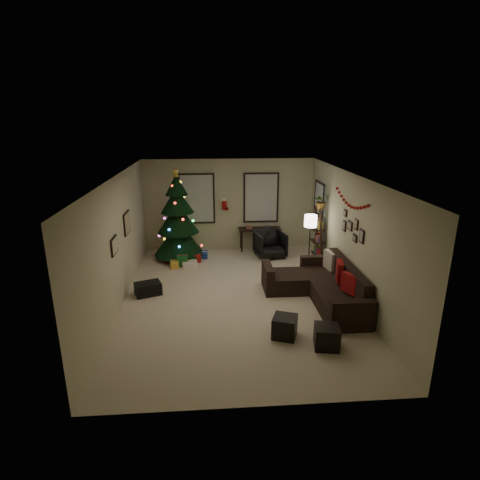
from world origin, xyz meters
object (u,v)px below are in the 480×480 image
(christmas_tree, at_px, (178,222))
(bookshelf, at_px, (318,237))
(desk, at_px, (260,231))
(desk_chair, at_px, (270,245))
(sofa, at_px, (322,287))

(christmas_tree, distance_m, bookshelf, 3.87)
(christmas_tree, relative_size, desk, 2.08)
(desk_chair, bearing_deg, desk, 97.31)
(desk, xyz_separation_m, desk_chair, (0.23, -0.65, -0.22))
(desk, bearing_deg, christmas_tree, -167.06)
(sofa, xyz_separation_m, desk, (-0.96, 3.43, 0.32))
(sofa, xyz_separation_m, bookshelf, (0.45, 2.09, 0.49))
(christmas_tree, xyz_separation_m, sofa, (3.32, -2.89, -0.80))
(desk_chair, height_order, bookshelf, bookshelf)
(sofa, xyz_separation_m, desk_chair, (-0.73, 2.78, 0.09))
(sofa, bearing_deg, desk, 105.59)
(christmas_tree, relative_size, bookshelf, 1.63)
(desk, distance_m, desk_chair, 0.72)
(desk_chair, bearing_deg, christmas_tree, 165.81)
(desk, distance_m, bookshelf, 1.96)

